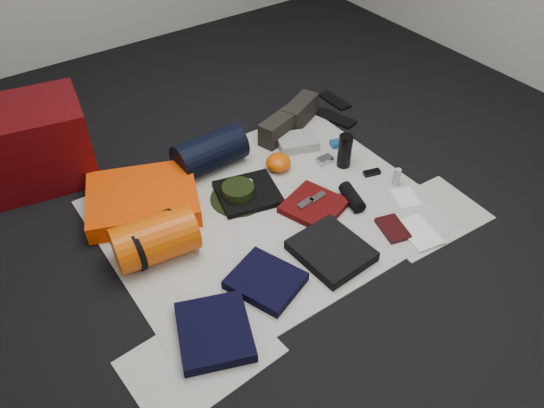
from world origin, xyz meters
TOP-DOWN VIEW (x-y plane):
  - floor at (0.00, 0.00)m, footprint 4.50×4.50m
  - newspaper_mat at (0.00, 0.00)m, footprint 1.60×1.30m
  - newspaper_sheet_front_left at (-0.70, -0.55)m, footprint 0.61×0.44m
  - newspaper_sheet_front_right at (0.65, -0.50)m, footprint 0.60×0.43m
  - red_cabinet at (-0.83, 0.95)m, footprint 0.60×0.53m
  - sleeping_pad at (-0.50, 0.40)m, footprint 0.68×0.62m
  - stuff_sack at (-0.60, 0.04)m, footprint 0.40×0.27m
  - sack_strap_left at (-0.70, 0.04)m, footprint 0.02×0.22m
  - sack_strap_right at (-0.50, 0.04)m, footprint 0.02×0.22m
  - navy_duffel at (-0.05, 0.49)m, footprint 0.40×0.22m
  - boonie_brim at (-0.07, 0.17)m, footprint 0.31×0.31m
  - boonie_crown at (-0.07, 0.17)m, footprint 0.17×0.17m
  - hiking_boot_left at (0.44, 0.50)m, footprint 0.31×0.19m
  - hiking_boot_right at (0.65, 0.57)m, footprint 0.31×0.23m
  - flip_flop_left at (0.86, 0.47)m, footprint 0.17×0.29m
  - flip_flop_right at (1.00, 0.64)m, footprint 0.09×0.25m
  - trousers_navy_a at (-0.60, -0.50)m, footprint 0.39×0.41m
  - trousers_navy_b at (-0.28, -0.40)m, footprint 0.35×0.37m
  - trousers_charcoal at (0.07, -0.43)m, footprint 0.32×0.36m
  - black_tshirt at (-0.01, 0.16)m, footprint 0.38×0.36m
  - red_shirt at (0.21, -0.13)m, footprint 0.35×0.35m
  - orange_stuff_sack at (0.25, 0.25)m, footprint 0.14×0.14m
  - first_aid_pouch at (0.48, 0.37)m, footprint 0.28×0.24m
  - water_bottle at (0.58, 0.07)m, footprint 0.08×0.08m
  - speaker at (0.40, -0.20)m, footprint 0.12×0.20m
  - compact_camera at (0.51, 0.15)m, footprint 0.09×0.05m
  - cyan_case at (0.68, 0.23)m, footprint 0.11×0.09m
  - toiletry_purple at (0.70, -0.22)m, footprint 0.03×0.03m
  - toiletry_clear at (0.70, -0.23)m, footprint 0.04×0.04m
  - paperback_book at (0.43, -0.48)m, footprint 0.16×0.20m
  - map_booklet at (0.52, -0.57)m, footprint 0.19×0.25m
  - map_printout at (0.66, -0.34)m, footprint 0.17×0.19m
  - sunglasses at (0.65, -0.09)m, footprint 0.10×0.06m
  - key_cluster at (-0.65, -0.55)m, footprint 0.09×0.09m
  - tape_roll at (0.01, 0.19)m, footprint 0.05×0.05m
  - energy_bar_a at (0.17, -0.11)m, footprint 0.10×0.05m
  - energy_bar_b at (0.25, -0.11)m, footprint 0.10×0.05m

SIDE VIEW (x-z plane):
  - floor at x=0.00m, z-range -0.02..0.00m
  - newspaper_sheet_front_left at x=-0.70m, z-range 0.00..0.00m
  - newspaper_sheet_front_right at x=0.65m, z-range 0.00..0.00m
  - newspaper_mat at x=0.00m, z-range 0.00..0.01m
  - flip_flop_right at x=1.00m, z-range 0.00..0.01m
  - flip_flop_left at x=0.86m, z-range 0.00..0.01m
  - map_printout at x=0.66m, z-range 0.01..0.01m
  - boonie_brim at x=-0.07m, z-range 0.01..0.01m
  - key_cluster at x=-0.65m, z-range 0.01..0.02m
  - map_booklet at x=0.52m, z-range 0.01..0.02m
  - sunglasses at x=0.65m, z-range 0.01..0.03m
  - paperback_book at x=0.43m, z-range 0.01..0.03m
  - cyan_case at x=0.68m, z-range 0.01..0.04m
  - black_tshirt at x=-0.01m, z-range 0.01..0.04m
  - compact_camera at x=0.51m, z-range 0.01..0.04m
  - red_shirt at x=0.21m, z-range 0.01..0.04m
  - trousers_navy_b at x=-0.28m, z-range 0.01..0.05m
  - trousers_navy_a at x=-0.60m, z-range 0.01..0.06m
  - trousers_charcoal at x=0.07m, z-range 0.01..0.06m
  - first_aid_pouch at x=0.48m, z-range 0.01..0.06m
  - speaker at x=0.40m, z-range 0.01..0.08m
  - toiletry_purple at x=0.70m, z-range 0.01..0.09m
  - energy_bar_a at x=0.17m, z-range 0.04..0.06m
  - energy_bar_b at x=0.25m, z-range 0.04..0.06m
  - boonie_crown at x=-0.07m, z-range 0.01..0.09m
  - orange_stuff_sack at x=0.25m, z-range 0.01..0.10m
  - tape_roll at x=0.01m, z-range 0.04..0.07m
  - sleeping_pad at x=-0.50m, z-range 0.01..0.11m
  - toiletry_clear at x=0.70m, z-range 0.01..0.11m
  - hiking_boot_left at x=0.44m, z-range 0.01..0.15m
  - hiking_boot_right at x=0.65m, z-range 0.01..0.15m
  - water_bottle at x=0.58m, z-range 0.01..0.20m
  - navy_duffel at x=-0.05m, z-range 0.01..0.21m
  - sack_strap_left at x=-0.70m, z-range 0.01..0.22m
  - sack_strap_right at x=-0.50m, z-range 0.01..0.22m
  - stuff_sack at x=-0.60m, z-range 0.01..0.23m
  - red_cabinet at x=-0.83m, z-range 0.00..0.44m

